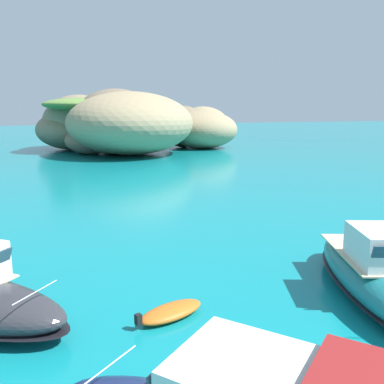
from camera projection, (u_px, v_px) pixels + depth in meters
name	position (u px, v px, depth m)	size (l,w,h in m)	color
islet_large	(109.00, 124.00, 71.74)	(28.78, 34.76, 10.66)	#756651
islet_small	(199.00, 128.00, 81.42)	(17.50, 20.04, 7.96)	#9E8966
motorboat_teal	(374.00, 272.00, 16.86)	(6.22, 10.09, 2.86)	#19727A
dinghy_tender	(171.00, 312.00, 15.14)	(2.86, 1.91, 0.58)	orange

